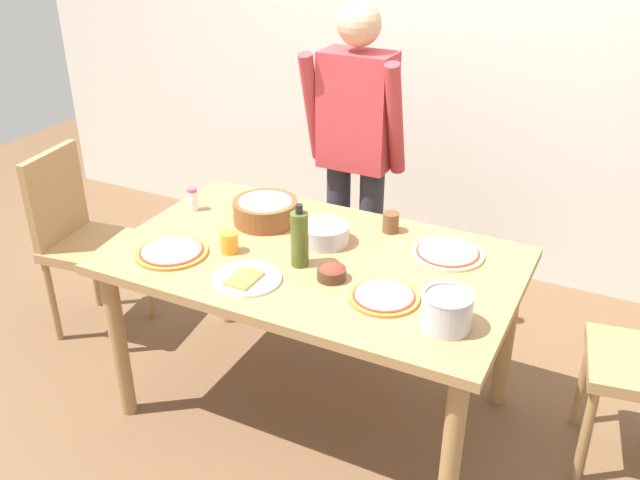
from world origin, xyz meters
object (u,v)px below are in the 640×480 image
object	(u,v)px
pizza_raw_on_board	(448,253)
cup_small_brown	(391,222)
small_sauce_bowl	(332,272)
cup_orange	(229,242)
popcorn_bowl	(265,209)
mixing_bowl_steel	(325,234)
chair_wooden_left	(80,233)
steel_pot	(447,310)
plate_with_slice	(246,279)
dining_table	(314,276)
pizza_cooked_on_tray	(384,297)
olive_oil_bottle	(300,239)
person_cook	(356,148)
salt_shaker	(193,199)
pizza_second_cooked	(172,252)

from	to	relation	value
pizza_raw_on_board	cup_small_brown	distance (m)	0.30
small_sauce_bowl	cup_orange	xyz separation A→B (m)	(-0.46, 0.01, 0.01)
popcorn_bowl	mixing_bowl_steel	world-z (taller)	popcorn_bowl
chair_wooden_left	steel_pot	xyz separation A→B (m)	(1.94, -0.29, 0.29)
popcorn_bowl	mixing_bowl_steel	bearing A→B (deg)	-10.47
plate_with_slice	mixing_bowl_steel	world-z (taller)	mixing_bowl_steel
dining_table	pizza_cooked_on_tray	xyz separation A→B (m)	(0.37, -0.17, 0.10)
plate_with_slice	steel_pot	size ratio (longest dim) A/B	1.50
cup_orange	chair_wooden_left	bearing A→B (deg)	170.56
pizza_cooked_on_tray	olive_oil_bottle	xyz separation A→B (m)	(-0.39, 0.09, 0.10)
person_cook	pizza_cooked_on_tray	distance (m)	1.08
person_cook	olive_oil_bottle	xyz separation A→B (m)	(0.14, -0.84, -0.07)
small_sauce_bowl	cup_small_brown	world-z (taller)	cup_small_brown
mixing_bowl_steel	steel_pot	size ratio (longest dim) A/B	1.15
cup_small_brown	salt_shaker	distance (m)	0.90
steel_pot	cup_orange	size ratio (longest dim) A/B	2.04
pizza_raw_on_board	plate_with_slice	bearing A→B (deg)	-139.35
plate_with_slice	cup_orange	distance (m)	0.24
pizza_second_cooked	small_sauce_bowl	distance (m)	0.67
pizza_second_cooked	cup_orange	distance (m)	0.23
cup_orange	popcorn_bowl	bearing A→B (deg)	92.02
pizza_second_cooked	steel_pot	size ratio (longest dim) A/B	1.67
olive_oil_bottle	pizza_raw_on_board	bearing A→B (deg)	33.80
dining_table	pizza_raw_on_board	xyz separation A→B (m)	(0.47, 0.25, 0.10)
person_cook	cup_orange	world-z (taller)	person_cook
cup_orange	steel_pot	bearing A→B (deg)	-7.35
steel_pot	mixing_bowl_steel	bearing A→B (deg)	149.95
small_sauce_bowl	person_cook	bearing A→B (deg)	108.55
mixing_bowl_steel	steel_pot	world-z (taller)	steel_pot
popcorn_bowl	salt_shaker	world-z (taller)	popcorn_bowl
person_cook	salt_shaker	xyz separation A→B (m)	(-0.53, -0.61, -0.13)
pizza_raw_on_board	small_sauce_bowl	size ratio (longest dim) A/B	2.61
person_cook	chair_wooden_left	size ratio (longest dim) A/B	1.71
steel_pot	cup_small_brown	size ratio (longest dim) A/B	2.04
pizza_second_cooked	steel_pot	xyz separation A→B (m)	(1.13, -0.00, 0.06)
chair_wooden_left	cup_small_brown	world-z (taller)	chair_wooden_left
pizza_raw_on_board	plate_with_slice	xyz separation A→B (m)	(-0.61, -0.53, -0.00)
dining_table	chair_wooden_left	xyz separation A→B (m)	(-1.32, 0.05, -0.13)
salt_shaker	dining_table	bearing A→B (deg)	-11.87
dining_table	cup_small_brown	world-z (taller)	cup_small_brown
cup_small_brown	person_cook	bearing A→B (deg)	129.99
dining_table	steel_pot	distance (m)	0.68
person_cook	cup_small_brown	size ratio (longest dim) A/B	19.06
pizza_raw_on_board	olive_oil_bottle	bearing A→B (deg)	-146.20
mixing_bowl_steel	pizza_raw_on_board	bearing A→B (deg)	13.96
plate_with_slice	olive_oil_bottle	world-z (taller)	olive_oil_bottle
mixing_bowl_steel	cup_small_brown	distance (m)	0.30
person_cook	plate_with_slice	world-z (taller)	person_cook
cup_small_brown	chair_wooden_left	bearing A→B (deg)	-169.04
chair_wooden_left	popcorn_bowl	world-z (taller)	chair_wooden_left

